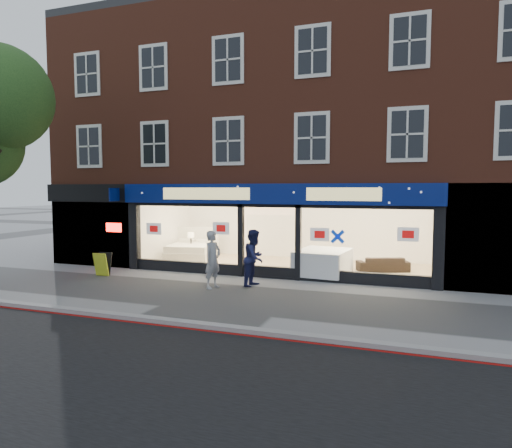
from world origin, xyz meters
The scene contains 12 objects.
ground centered at (0.00, 0.00, 0.00)m, with size 120.00×120.00×0.00m, color gray.
kerb_line centered at (0.00, -3.10, 0.01)m, with size 60.00×0.10×0.01m, color #8C0A07.
kerb_stone centered at (0.00, -2.90, 0.06)m, with size 60.00×0.25×0.12m, color gray.
showroom_floor centered at (0.00, 5.25, 0.05)m, with size 11.00×4.50×0.10m, color tan.
building centered at (-0.02, 6.93, 6.67)m, with size 19.00×8.26×10.30m.
display_bed centered at (-4.33, 5.54, 0.46)m, with size 2.28×2.59×1.29m.
bedside_table centered at (-4.40, 5.60, 0.38)m, with size 0.45×0.45×0.55m, color brown.
mattress_stack centered at (1.72, 4.00, 0.52)m, with size 1.88×2.28×0.84m.
sofa centered at (3.70, 5.19, 0.37)m, with size 1.84×0.72×0.54m, color black.
a_board centered at (-5.73, 1.39, 0.42)m, with size 0.55×0.35×0.85m, color gold.
pedestrian_grey centered at (-1.16, 0.92, 0.91)m, with size 0.66×0.43×1.81m, color #9B9CA2.
pedestrian_blue centered at (-0.03, 1.65, 0.91)m, with size 0.89×0.69×1.83m, color #191D47.
Camera 1 is at (4.91, -11.98, 3.14)m, focal length 32.00 mm.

